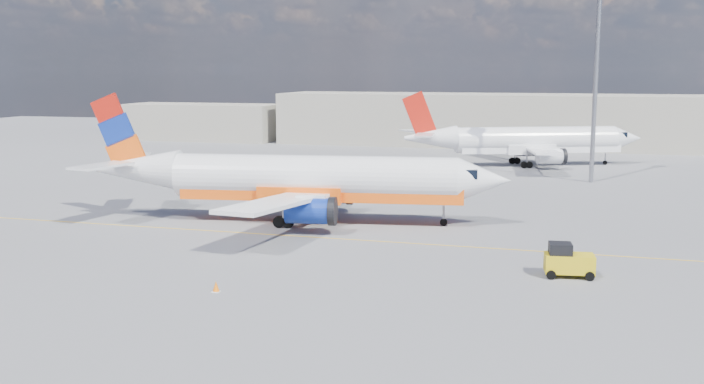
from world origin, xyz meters
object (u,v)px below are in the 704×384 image
(traffic_cone, at_px, (216,287))
(second_jet, at_px, (528,141))
(gse_tug, at_px, (568,261))
(main_jet, at_px, (302,180))

(traffic_cone, bearing_deg, second_jet, 78.52)
(second_jet, height_order, traffic_cone, second_jet)
(traffic_cone, bearing_deg, gse_tug, 25.12)
(main_jet, bearing_deg, gse_tug, -37.15)
(gse_tug, bearing_deg, main_jet, 143.48)
(main_jet, height_order, traffic_cone, main_jet)
(gse_tug, bearing_deg, traffic_cone, -162.48)
(second_jet, xyz_separation_m, gse_tug, (5.62, -52.82, -2.15))
(main_jet, distance_m, gse_tug, 23.20)
(second_jet, height_order, gse_tug, second_jet)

